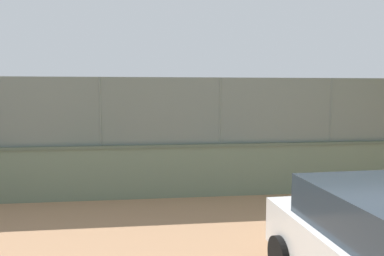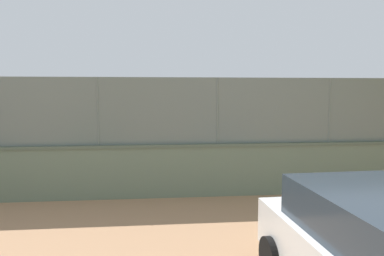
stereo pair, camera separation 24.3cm
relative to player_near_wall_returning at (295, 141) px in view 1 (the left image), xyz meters
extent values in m
plane|color=tan|center=(3.82, -10.68, -0.95)|extent=(260.00, 260.00, 0.00)
cube|color=slate|center=(5.12, 3.21, -0.29)|extent=(28.30, 1.00, 1.33)
cube|color=#556151|center=(5.12, 3.21, 0.41)|extent=(28.30, 1.06, 0.08)
cube|color=slate|center=(5.12, 3.21, 1.32)|extent=(27.73, 0.74, 1.74)
cylinder|color=slate|center=(0.50, 3.33, 1.32)|extent=(0.07, 0.07, 1.74)
cylinder|color=slate|center=(3.58, 3.25, 1.32)|extent=(0.07, 0.07, 1.74)
cylinder|color=slate|center=(6.66, 3.17, 1.32)|extent=(0.07, 0.07, 1.74)
cylinder|color=#B2B2B2|center=(-0.11, 0.02, -0.56)|extent=(0.16, 0.16, 0.79)
cylinder|color=#B2B2B2|center=(0.09, 0.03, -0.56)|extent=(0.16, 0.16, 0.79)
cylinder|color=#429951|center=(-0.01, 0.02, 0.13)|extent=(0.37, 0.37, 0.59)
cylinder|color=brown|center=(-0.30, -0.05, 0.25)|extent=(0.13, 0.56, 0.17)
cylinder|color=brown|center=(0.32, -0.25, 0.25)|extent=(0.13, 0.56, 0.17)
sphere|color=brown|center=(-0.01, 0.02, 0.54)|extent=(0.22, 0.22, 0.22)
cylinder|color=white|center=(-0.01, 0.02, 0.64)|extent=(0.25, 0.25, 0.05)
cylinder|color=black|center=(0.33, -0.43, 0.25)|extent=(0.06, 0.30, 0.04)
ellipsoid|color=#333338|center=(0.35, -0.65, 0.25)|extent=(0.05, 0.30, 0.24)
cylinder|color=navy|center=(6.55, -3.71, -0.58)|extent=(0.20, 0.20, 0.75)
cylinder|color=navy|center=(6.36, -3.63, -0.58)|extent=(0.20, 0.20, 0.75)
cylinder|color=orange|center=(6.46, -3.67, 0.08)|extent=(0.45, 0.45, 0.55)
cylinder|color=tan|center=(6.74, -3.74, 0.19)|extent=(0.29, 0.52, 0.16)
cylinder|color=tan|center=(6.31, -3.28, 0.19)|extent=(0.29, 0.52, 0.16)
sphere|color=tan|center=(6.46, -3.67, 0.46)|extent=(0.21, 0.21, 0.21)
cylinder|color=white|center=(6.46, -3.67, 0.55)|extent=(0.29, 0.29, 0.05)
cylinder|color=black|center=(6.38, -3.12, 0.19)|extent=(0.15, 0.29, 0.04)
ellipsoid|color=#333338|center=(6.46, -2.92, 0.19)|extent=(0.14, 0.29, 0.24)
sphere|color=yellow|center=(-0.82, 1.96, 0.58)|extent=(0.24, 0.24, 0.24)
camera|label=1|loc=(5.64, 12.40, 1.79)|focal=33.25mm
camera|label=2|loc=(5.40, 12.43, 1.79)|focal=33.25mm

